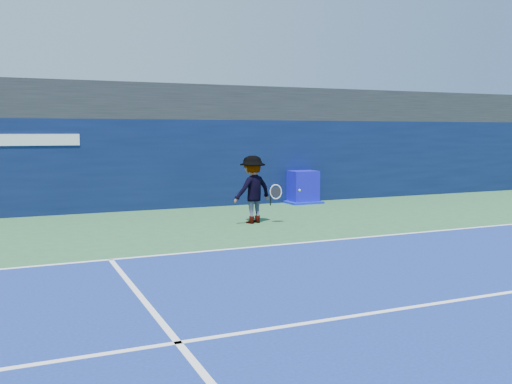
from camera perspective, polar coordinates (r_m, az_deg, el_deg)
ground at (r=11.29m, az=14.60°, el=-7.45°), size 80.00×80.00×0.00m
baseline at (r=13.71m, az=6.82°, el=-4.87°), size 24.00×0.10×0.01m
service_line at (r=9.85m, az=21.90°, el=-9.64°), size 24.00×0.10×0.01m
stadium_band at (r=21.26m, az=-4.84°, el=8.74°), size 36.00×3.00×1.20m
back_wall_assembly at (r=20.32m, az=-3.89°, el=2.95°), size 36.00×1.03×3.00m
equipment_cart at (r=20.92m, az=4.58°, el=0.39°), size 1.25×1.25×1.18m
tennis_player at (r=16.19m, az=-0.34°, el=0.25°), size 1.46×1.03×1.92m
tennis_ball at (r=15.20m, az=4.39°, el=0.18°), size 0.06×0.06×0.06m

